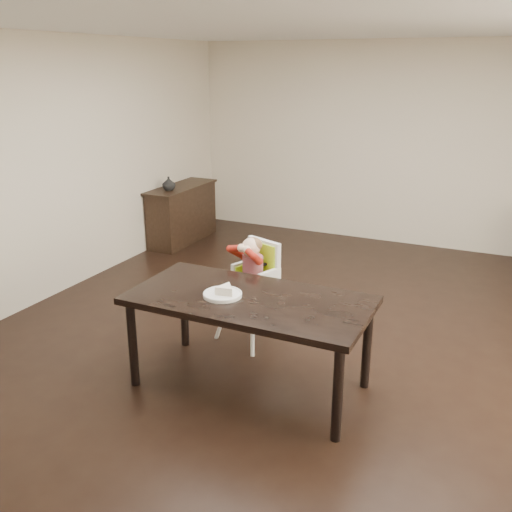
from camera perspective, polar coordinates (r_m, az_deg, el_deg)
The scene contains 7 objects.
ground at distance 5.14m, azimuth 5.88°, elevation -9.23°, with size 7.00×7.00×0.00m, color black.
room_walls at distance 4.57m, azimuth 6.66°, elevation 11.76°, with size 6.02×7.02×2.71m.
dining_table at distance 4.28m, azimuth -0.67°, elevation -5.11°, with size 1.80×0.90×0.75m.
high_chair at distance 5.04m, azimuth -0.16°, elevation -1.20°, with size 0.52×0.52×0.97m.
plate at distance 4.26m, azimuth -3.26°, elevation -3.68°, with size 0.36×0.36×0.08m.
sideboard at distance 8.06m, azimuth -7.41°, elevation 4.21°, with size 0.44×1.26×0.79m.
vase at distance 7.71m, azimuth -8.72°, elevation 7.15°, with size 0.17×0.18×0.17m, color #99999E.
Camera 1 is at (1.45, -4.30, 2.41)m, focal length 40.00 mm.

